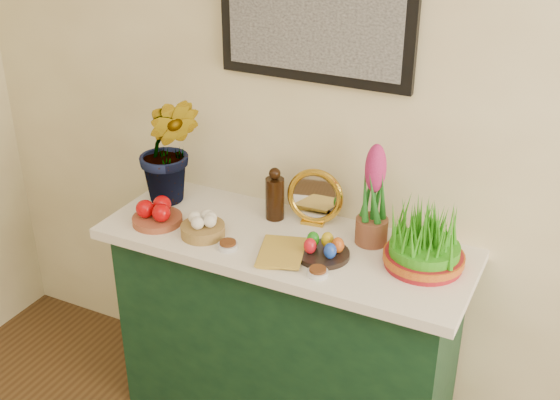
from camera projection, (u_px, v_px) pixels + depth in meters
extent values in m
cube|color=#FAF1BC|center=(425.00, 118.00, 2.44)|extent=(4.00, 0.04, 2.70)
cube|color=black|center=(315.00, 6.00, 2.43)|extent=(0.74, 0.03, 0.54)
cube|color=#A5A5A5|center=(313.00, 7.00, 2.41)|extent=(0.66, 0.01, 0.46)
cube|color=#14391E|center=(285.00, 338.00, 2.82)|extent=(1.30, 0.45, 0.85)
cube|color=white|center=(286.00, 242.00, 2.62)|extent=(1.40, 0.55, 0.04)
imported|color=#1D691E|center=(168.00, 132.00, 2.75)|extent=(0.37, 0.34, 0.60)
cylinder|color=brown|center=(157.00, 220.00, 2.71)|extent=(0.23, 0.23, 0.03)
cylinder|color=olive|center=(203.00, 230.00, 2.62)|extent=(0.20, 0.20, 0.04)
cylinder|color=black|center=(275.00, 199.00, 2.71)|extent=(0.07, 0.07, 0.17)
sphere|color=black|center=(275.00, 173.00, 2.67)|extent=(0.05, 0.05, 0.05)
cube|color=gold|center=(313.00, 222.00, 2.71)|extent=(0.09, 0.06, 0.01)
torus|color=gold|center=(315.00, 196.00, 2.67)|extent=(0.23, 0.08, 0.22)
cylinder|color=silver|center=(315.00, 197.00, 2.67)|extent=(0.17, 0.05, 0.17)
imported|color=gold|center=(260.00, 250.00, 2.50)|extent=(0.20, 0.24, 0.03)
cylinder|color=silver|center=(228.00, 246.00, 2.54)|extent=(0.07, 0.07, 0.02)
cylinder|color=#592D14|center=(228.00, 243.00, 2.53)|extent=(0.06, 0.06, 0.01)
cylinder|color=silver|center=(318.00, 273.00, 2.38)|extent=(0.07, 0.07, 0.02)
cylinder|color=#592D14|center=(318.00, 270.00, 2.37)|extent=(0.06, 0.06, 0.01)
cylinder|color=black|center=(323.00, 254.00, 2.49)|extent=(0.20, 0.20, 0.02)
ellipsoid|color=red|center=(310.00, 246.00, 2.46)|extent=(0.05, 0.05, 0.06)
ellipsoid|color=#1A42BC|center=(330.00, 251.00, 2.43)|extent=(0.05, 0.05, 0.06)
ellipsoid|color=gold|center=(327.00, 240.00, 2.50)|extent=(0.05, 0.05, 0.06)
ellipsoid|color=#1F8217|center=(313.00, 239.00, 2.51)|extent=(0.05, 0.05, 0.06)
ellipsoid|color=#C45217|center=(338.00, 245.00, 2.47)|extent=(0.05, 0.05, 0.06)
cylinder|color=brown|center=(371.00, 231.00, 2.56)|extent=(0.12, 0.12, 0.10)
ellipsoid|color=#CE2980|center=(376.00, 168.00, 2.45)|extent=(0.08, 0.08, 0.18)
cylinder|color=maroon|center=(423.00, 259.00, 2.43)|extent=(0.27, 0.27, 0.05)
cylinder|color=#A01D10|center=(424.00, 257.00, 2.42)|extent=(0.28, 0.28, 0.03)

